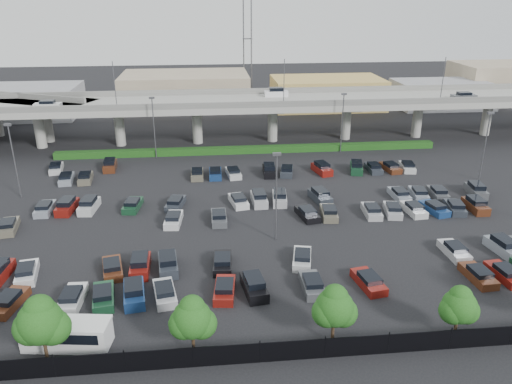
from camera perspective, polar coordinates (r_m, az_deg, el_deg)
ground at (r=64.20m, az=1.26°, el=-2.15°), size 280.00×280.00×0.00m
overpass at (r=92.44m, az=-1.31°, el=9.93°), size 150.00×13.00×15.80m
hedge at (r=87.32m, az=-0.76°, el=4.86°), size 66.00×1.60×1.10m
fence at (r=40.03m, az=6.34°, el=-17.42°), size 70.00×0.10×2.00m
tree_row at (r=39.74m, az=7.15°, el=-13.06°), size 65.07×3.66×5.94m
shuttle_bus at (r=43.49m, az=-20.83°, el=-14.83°), size 7.10×3.25×2.20m
parked_cars at (r=60.30m, az=1.24°, el=-3.17°), size 63.06×41.65×1.67m
light_poles at (r=63.45m, az=-2.62°, el=3.58°), size 66.90×48.38×10.30m
distant_buildings at (r=123.63m, az=3.50°, el=11.44°), size 138.00×24.00×9.00m
comm_tower at (r=133.05m, az=-0.99°, el=17.38°), size 2.40×2.40×30.00m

